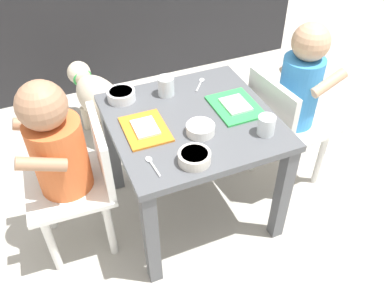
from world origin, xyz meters
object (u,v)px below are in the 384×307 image
at_px(water_cup_right, 266,126).
at_px(cereal_bowl_left_side, 200,129).
at_px(dog, 98,97).
at_px(veggie_bowl_near, 121,95).
at_px(water_cup_left, 166,87).
at_px(spoon_by_left_tray, 152,164).
at_px(seated_child_left, 62,152).
at_px(veggie_bowl_far, 194,157).
at_px(food_tray_left, 146,130).
at_px(seated_child_right, 297,92).
at_px(food_tray_right, 236,107).
at_px(spoon_by_right_tray, 200,83).
at_px(dining_table, 192,137).

relative_size(water_cup_right, cereal_bowl_left_side, 0.69).
distance_m(dog, veggie_bowl_near, 0.51).
height_order(veggie_bowl_near, cereal_bowl_left_side, veggie_bowl_near).
relative_size(water_cup_left, spoon_by_left_tray, 0.70).
relative_size(seated_child_left, veggie_bowl_far, 7.04).
bearing_deg(dog, food_tray_left, -85.86).
bearing_deg(seated_child_right, food_tray_right, -175.61).
bearing_deg(veggie_bowl_near, spoon_by_right_tray, -2.83).
distance_m(dog, water_cup_right, 0.94).
bearing_deg(water_cup_right, dining_table, 138.34).
height_order(seated_child_left, water_cup_left, seated_child_left).
height_order(dog, veggie_bowl_near, veggie_bowl_near).
distance_m(veggie_bowl_far, spoon_by_right_tray, 0.44).
xyz_separation_m(dining_table, cereal_bowl_left_side, (-0.01, -0.08, 0.10)).
xyz_separation_m(dining_table, food_tray_right, (0.17, -0.00, 0.09)).
height_order(water_cup_left, spoon_by_left_tray, water_cup_left).
height_order(water_cup_right, cereal_bowl_left_side, water_cup_right).
bearing_deg(spoon_by_right_tray, veggie_bowl_near, 177.17).
xyz_separation_m(food_tray_left, cereal_bowl_left_side, (0.16, -0.08, 0.01)).
relative_size(food_tray_left, cereal_bowl_left_side, 1.97).
bearing_deg(seated_child_left, veggie_bowl_near, 36.75).
distance_m(food_tray_left, veggie_bowl_near, 0.21).
height_order(veggie_bowl_far, spoon_by_right_tray, veggie_bowl_far).
distance_m(veggie_bowl_near, spoon_by_right_tray, 0.30).
bearing_deg(cereal_bowl_left_side, veggie_bowl_near, 122.55).
bearing_deg(veggie_bowl_far, spoon_by_left_tray, 163.01).
bearing_deg(spoon_by_right_tray, seated_child_right, -28.18).
relative_size(dining_table, water_cup_right, 8.55).
xyz_separation_m(seated_child_right, spoon_by_right_tray, (-0.32, 0.17, 0.02)).
bearing_deg(spoon_by_right_tray, food_tray_right, -75.03).
xyz_separation_m(dining_table, veggie_bowl_near, (-0.19, 0.20, 0.10)).
distance_m(water_cup_left, veggie_bowl_near, 0.16).
bearing_deg(spoon_by_left_tray, seated_child_left, 142.36).
xyz_separation_m(food_tray_left, veggie_bowl_far, (0.09, -0.20, 0.01)).
bearing_deg(cereal_bowl_left_side, food_tray_right, 24.58).
relative_size(dining_table, dog, 1.22).
relative_size(seated_child_left, seated_child_right, 0.98).
distance_m(dining_table, food_tray_right, 0.19).
bearing_deg(water_cup_left, dog, 111.44).
relative_size(dining_table, spoon_by_right_tray, 6.38).
height_order(water_cup_left, spoon_by_right_tray, water_cup_left).
distance_m(water_cup_right, cereal_bowl_left_side, 0.21).
relative_size(seated_child_right, water_cup_right, 10.98).
xyz_separation_m(food_tray_right, veggie_bowl_near, (-0.35, 0.21, 0.01)).
relative_size(food_tray_right, spoon_by_right_tray, 2.21).
distance_m(seated_child_right, spoon_by_right_tray, 0.37).
relative_size(seated_child_right, veggie_bowl_far, 7.16).
bearing_deg(seated_child_right, veggie_bowl_near, 163.30).
bearing_deg(water_cup_left, water_cup_right, -57.52).
height_order(dog, water_cup_right, water_cup_right).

